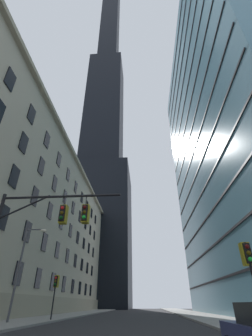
{
  "coord_description": "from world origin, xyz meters",
  "views": [
    {
      "loc": [
        1.83,
        -6.58,
        1.36
      ],
      "look_at": [
        -0.43,
        23.03,
        18.8
      ],
      "focal_mm": 24.76,
      "sensor_mm": 36.0,
      "label": 1
    }
  ],
  "objects_px": {
    "street_lamppost": "(23,262)",
    "traffic_light_near_right": "(248,259)",
    "traffic_light_far_left": "(56,284)",
    "traffic_signal_mast": "(44,227)"
  },
  "relations": [
    {
      "from": "street_lamppost",
      "to": "traffic_light_near_right",
      "type": "bearing_deg",
      "value": -28.79
    },
    {
      "from": "traffic_light_near_right",
      "to": "street_lamppost",
      "type": "height_order",
      "value": "street_lamppost"
    },
    {
      "from": "traffic_light_near_right",
      "to": "traffic_light_far_left",
      "type": "bearing_deg",
      "value": 137.95
    },
    {
      "from": "traffic_signal_mast",
      "to": "street_lamppost",
      "type": "relative_size",
      "value": 1.0
    },
    {
      "from": "street_lamppost",
      "to": "traffic_signal_mast",
      "type": "bearing_deg",
      "value": -58.85
    },
    {
      "from": "traffic_signal_mast",
      "to": "traffic_light_near_right",
      "type": "height_order",
      "value": "traffic_signal_mast"
    },
    {
      "from": "traffic_light_near_right",
      "to": "traffic_signal_mast",
      "type": "bearing_deg",
      "value": 177.96
    },
    {
      "from": "traffic_light_near_right",
      "to": "street_lamppost",
      "type": "relative_size",
      "value": 0.53
    },
    {
      "from": "traffic_light_far_left",
      "to": "traffic_light_near_right",
      "type": "bearing_deg",
      "value": -42.05
    },
    {
      "from": "traffic_light_near_right",
      "to": "traffic_light_far_left",
      "type": "relative_size",
      "value": 1.05
    }
  ]
}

